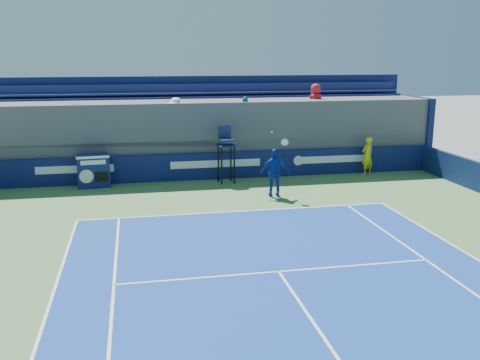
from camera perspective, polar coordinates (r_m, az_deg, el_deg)
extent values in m
imported|color=yellow|center=(25.22, 13.43, 2.51)|extent=(0.75, 0.64, 1.76)
cube|color=white|center=(18.92, -0.23, -3.37)|extent=(10.97, 0.07, 0.00)
cube|color=white|center=(13.89, 4.16, -9.71)|extent=(8.23, 0.07, 0.00)
cube|color=#0D1649|center=(23.77, -2.63, 1.51)|extent=(20.40, 0.20, 1.20)
cube|color=white|center=(23.53, -17.20, 1.10)|extent=(3.20, 0.01, 0.32)
cube|color=white|center=(23.64, -2.60, 1.74)|extent=(4.00, 0.01, 0.32)
cube|color=white|center=(25.05, 9.95, 2.20)|extent=(3.60, 0.01, 0.32)
cylinder|color=white|center=(24.49, 6.23, 2.08)|extent=(0.44, 0.01, 0.44)
cube|color=#101D51|center=(23.12, -15.35, 0.96)|extent=(1.35, 0.80, 1.40)
cube|color=white|center=(23.00, -15.45, 2.49)|extent=(1.37, 0.83, 0.10)
cylinder|color=silver|center=(22.80, -16.06, 0.36)|extent=(0.56, 0.07, 0.56)
cube|color=black|center=(22.81, -14.55, 0.33)|extent=(0.55, 0.07, 0.40)
cube|color=white|center=(22.68, -15.40, 1.81)|extent=(1.00, 0.09, 0.18)
cylinder|color=black|center=(22.71, -1.97, 1.47)|extent=(0.08, 0.08, 1.60)
cylinder|color=black|center=(22.85, -0.61, 1.55)|extent=(0.08, 0.08, 1.60)
cylinder|color=black|center=(23.24, -2.32, 1.74)|extent=(0.08, 0.08, 1.60)
cylinder|color=black|center=(23.38, -0.99, 1.82)|extent=(0.08, 0.08, 1.60)
cube|color=#0F174B|center=(22.89, -1.48, 3.68)|extent=(0.76, 0.76, 0.06)
cube|color=#14214D|center=(22.76, -1.42, 4.27)|extent=(0.59, 0.50, 0.08)
cube|color=#131F49|center=(23.06, -1.66, 5.14)|extent=(0.55, 0.11, 0.60)
imported|color=navy|center=(20.75, 3.75, 0.78)|extent=(1.17, 0.62, 1.90)
cylinder|color=black|center=(20.57, 4.76, 2.75)|extent=(0.07, 0.16, 0.39)
torus|color=#B9B9BD|center=(20.42, 4.80, 4.04)|extent=(0.31, 0.18, 0.29)
cylinder|color=white|center=(20.42, 4.80, 4.04)|extent=(0.26, 0.14, 0.24)
sphere|color=#BDD22E|center=(20.36, 3.40, 5.09)|extent=(0.07, 0.07, 0.07)
cube|color=#4B4B50|center=(25.43, -3.30, 4.76)|extent=(20.40, 3.60, 3.38)
cube|color=#4B4B50|center=(24.14, -2.85, 3.80)|extent=(20.40, 0.90, 0.55)
cube|color=navy|center=(23.97, -2.83, 4.88)|extent=(20.00, 0.45, 0.08)
cube|color=navy|center=(24.19, -2.92, 5.43)|extent=(20.00, 0.06, 0.45)
cube|color=#4B4B50|center=(24.94, -3.17, 5.38)|extent=(20.40, 0.90, 0.55)
cube|color=navy|center=(24.78, -3.15, 6.43)|extent=(20.00, 0.45, 0.08)
cube|color=navy|center=(25.01, -3.24, 6.95)|extent=(20.00, 0.06, 0.45)
cube|color=#4B4B50|center=(25.76, -3.47, 6.86)|extent=(20.40, 0.90, 0.55)
cube|color=navy|center=(25.61, -3.45, 7.89)|extent=(20.00, 0.45, 0.08)
cube|color=navy|center=(25.84, -3.54, 8.38)|extent=(20.00, 0.06, 0.45)
cube|color=#4B4B50|center=(26.59, -3.75, 8.24)|extent=(20.40, 0.90, 0.55)
cube|color=navy|center=(26.46, -3.74, 9.25)|extent=(20.00, 0.45, 0.08)
cube|color=navy|center=(26.69, -3.82, 9.71)|extent=(20.00, 0.06, 0.45)
cube|color=#0C1647|center=(27.28, -3.89, 6.41)|extent=(20.80, 0.30, 4.40)
cube|color=#0C1647|center=(28.73, 17.68, 5.16)|extent=(0.30, 3.90, 3.40)
imported|color=gold|center=(23.81, -17.07, 5.83)|extent=(0.92, 0.78, 1.65)
imported|color=white|center=(23.74, -6.82, 6.51)|extent=(1.20, 0.71, 1.83)
imported|color=teal|center=(24.18, 0.60, 6.73)|extent=(1.16, 0.74, 1.83)
imported|color=red|center=(25.95, 8.05, 8.20)|extent=(0.98, 0.77, 1.77)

